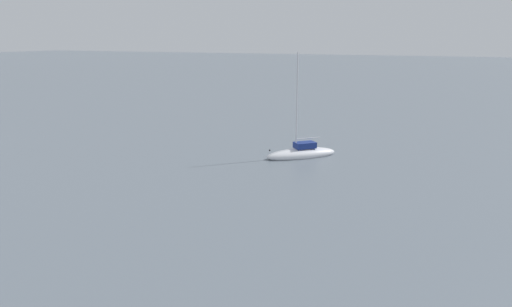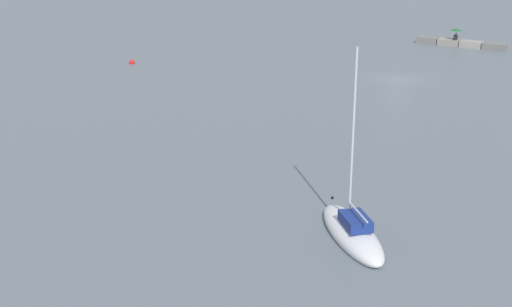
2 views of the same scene
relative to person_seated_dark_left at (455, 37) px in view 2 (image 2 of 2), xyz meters
name	(u,v)px [view 2 (image 2 of 2)]	position (x,y,z in m)	size (l,w,h in m)	color
ground_plane	(398,79)	(-0.56, 18.28, -0.94)	(500.00, 500.00, 0.00)	slate
seawall_pier	(460,43)	(-0.56, -0.11, -0.60)	(9.69, 1.44, 0.68)	slate
person_seated_dark_left	(455,37)	(0.00, 0.00, 0.00)	(0.40, 0.61, 0.73)	#1E2333
umbrella_open_green	(456,30)	(0.00, -0.04, 0.86)	(1.27, 1.27, 1.28)	black
sailboat_white_mid	(352,232)	(-10.53, 49.60, -0.62)	(5.78, 5.78, 9.12)	silver
mooring_buoy_near	(132,63)	(23.87, 26.00, -0.84)	(0.56, 0.56, 0.56)	red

